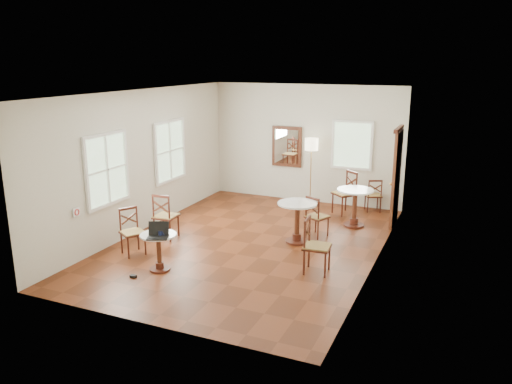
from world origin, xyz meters
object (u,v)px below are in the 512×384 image
Objects in this scene: chair_back_a at (373,195)px; mouse at (167,234)px; laptop at (158,234)px; water_glass at (157,231)px; floor_lamp at (311,149)px; chair_mid_b at (316,246)px; chair_back_b at (345,193)px; power_adapter at (133,276)px; cafe_table_mid at (297,218)px; cafe_table_near at (159,248)px; cafe_table_back at (355,203)px; chair_mid_a at (316,216)px; navy_mug at (161,234)px; chair_near_b at (132,232)px; chair_near_a at (165,216)px.

chair_back_a is 5.69m from mouse.
laptop reaches higher than water_glass.
water_glass is at bearing -103.58° from floor_lamp.
chair_mid_b reaches higher than mouse.
chair_back_b reaches higher than power_adapter.
cafe_table_mid is at bearing -60.02° from chair_back_b.
cafe_table_back is at bearing 55.44° from cafe_table_near.
chair_back_a is at bearing -7.83° from chair_mid_b.
cafe_table_mid is 0.96× the size of chair_mid_a.
floor_lamp is (-1.58, -0.07, 1.04)m from chair_back_a.
cafe_table_mid is 1.50m from chair_mid_b.
cafe_table_back is 4.57m from navy_mug.
cafe_table_back reaches higher than chair_back_a.
chair_back_b is at bearing 66.13° from navy_mug.
mouse is (-2.58, -5.06, 0.28)m from chair_back_a.
chair_mid_a is at bearing 53.75° from water_glass.
power_adapter is (-1.42, -5.44, -1.42)m from floor_lamp.
chair_mid_a is (2.92, 2.32, -0.01)m from chair_near_b.
navy_mug reaches higher than mouse.
cafe_table_mid is at bearing 26.63° from chair_mid_b.
water_glass is at bearing 150.30° from navy_mug.
chair_mid_a is 3.46m from water_glass.
chair_mid_a reaches higher than navy_mug.
chair_near_b is at bearing -86.42° from chair_back_b.
laptop is at bearing 79.00° from chair_mid_a.
mouse is (-1.01, -4.99, -0.76)m from floor_lamp.
chair_near_a is 5.09m from chair_back_a.
water_glass is at bearing -124.81° from cafe_table_back.
cafe_table_back is 0.94m from chair_back_b.
chair_mid_a is at bearing -158.57° from chair_near_a.
cafe_table_back is 2.09m from floor_lamp.
mouse is at bearing 47.67° from power_adapter.
cafe_table_near is at bearing 106.90° from chair_mid_b.
chair_mid_b is (3.44, 0.55, 0.04)m from chair_near_b.
chair_near_a reaches higher than chair_near_b.
cafe_table_near is 0.31m from water_glass.
laptop is 4.02× the size of power_adapter.
mouse is at bearing -122.76° from cafe_table_back.
cafe_table_back is at bearing 57.09° from navy_mug.
chair_near_a reaches higher than power_adapter.
floor_lamp is at bearing 54.78° from laptop.
cafe_table_near is 6.17× the size of power_adapter.
floor_lamp is 5.24m from navy_mug.
power_adapter is at bearing -104.63° from floor_lamp.
mouse is at bearing 1.91° from water_glass.
navy_mug is (-2.48, -3.84, 0.19)m from cafe_table_back.
navy_mug is (0.02, 0.05, -0.02)m from laptop.
cafe_table_near is 6.41× the size of water_glass.
navy_mug is at bearing 78.83° from chair_mid_a.
chair_back_b reaches higher than chair_back_a.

